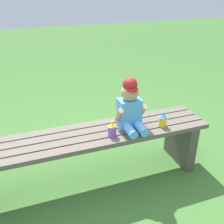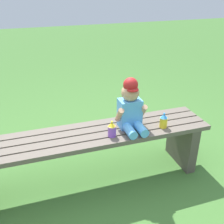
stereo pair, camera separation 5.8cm
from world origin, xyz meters
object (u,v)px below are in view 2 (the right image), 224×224
Objects in this scene: child_figure at (131,107)px; sippy_cup_left at (112,129)px; sippy_cup_right at (164,121)px; park_bench at (90,148)px.

child_figure is 3.26× the size of sippy_cup_left.
child_figure is 3.26× the size of sippy_cup_right.
sippy_cup_right is at bearing -17.98° from child_figure.
park_bench is at bearing 149.85° from sippy_cup_left.
sippy_cup_right is (0.25, -0.08, -0.12)m from child_figure.
park_bench is 0.61m from sippy_cup_right.
child_figure reaches higher than park_bench.
park_bench is 15.31× the size of sippy_cup_left.
park_bench is 4.69× the size of child_figure.
sippy_cup_left is 0.42m from sippy_cup_right.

